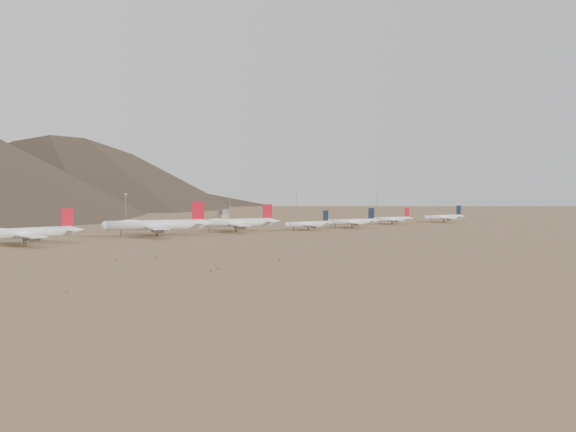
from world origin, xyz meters
TOP-DOWN VIEW (x-y plane):
  - ground at (0.00, 0.00)m, footprint 3000.00×3000.00m
  - widebody_west at (-158.67, 22.09)m, footprint 66.99×51.69m
  - widebody_centre at (-72.62, 34.80)m, footprint 71.51×56.56m
  - widebody_east at (-9.79, 39.57)m, footprint 62.69×49.33m
  - narrowbody_a at (41.66, 22.39)m, footprint 42.23×30.32m
  - narrowbody_b at (83.35, 22.01)m, footprint 44.30×32.56m
  - narrowbody_c at (139.20, 36.26)m, footprint 39.55×28.94m
  - narrowbody_d at (193.36, 29.02)m, footprint 42.67×31.15m
  - control_tower at (30.00, 120.00)m, footprint 8.00×8.00m
  - mast_west at (-48.63, 134.26)m, footprint 2.00×0.60m
  - mast_centre at (32.80, 114.35)m, footprint 2.00×0.60m
  - mast_east at (121.22, 141.87)m, footprint 2.00×0.60m
  - mast_far_east at (214.68, 133.76)m, footprint 2.00×0.60m
  - desert_scrub at (-18.23, -72.64)m, footprint 432.28×167.40m

SIDE VIEW (x-z plane):
  - ground at x=0.00m, z-range 0.00..0.00m
  - desert_scrub at x=-18.23m, z-range -0.12..0.75m
  - narrowbody_c at x=139.20m, z-range -2.31..10.87m
  - narrowbody_a at x=41.66m, z-range -2.44..11.48m
  - narrowbody_d at x=193.36m, z-range -2.49..11.70m
  - narrowbody_b at x=83.35m, z-range -2.60..12.23m
  - control_tower at x=30.00m, z-range -0.68..11.32m
  - widebody_east at x=-9.79m, z-range -2.94..16.00m
  - widebody_west at x=-158.67m, z-range -3.09..16.81m
  - widebody_centre at x=-72.62m, z-range -3.38..18.41m
  - mast_west at x=-48.63m, z-range 1.35..27.05m
  - mast_centre at x=32.80m, z-range 1.35..27.05m
  - mast_east at x=121.22m, z-range 1.35..27.05m
  - mast_far_east at x=214.68m, z-range 1.35..27.05m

